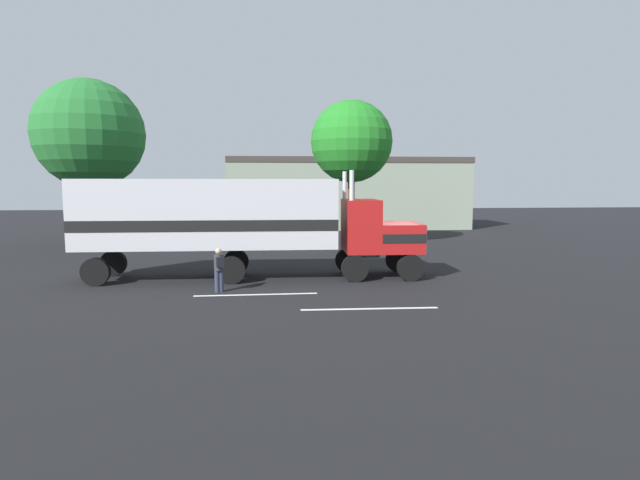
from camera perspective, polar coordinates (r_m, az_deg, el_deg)
The scene contains 9 objects.
ground_plane at distance 22.60m, azimuth 7.56°, elevation -3.87°, with size 120.00×120.00×0.00m, color black.
lane_stripe_near at distance 18.58m, azimuth -7.15°, elevation -6.06°, with size 4.40×0.16×0.01m, color silver.
lane_stripe_mid at distance 16.48m, azimuth 5.56°, elevation -7.63°, with size 4.40×0.16×0.01m, color silver.
semi_truck at distance 21.52m, azimuth -9.36°, elevation 2.37°, with size 14.22×2.94×4.50m.
person_bystander at distance 19.08m, azimuth -11.20°, elevation -3.09°, with size 0.38×0.48×1.63m.
parked_car at distance 35.56m, azimuth -8.05°, elevation 1.12°, with size 4.58×2.29×1.57m.
tree_left at distance 35.19m, azimuth -24.32°, elevation 10.69°, with size 6.68×6.68×10.36m.
tree_center at distance 32.73m, azimuth 3.52°, elevation 10.85°, with size 5.13×5.13×9.18m.
building_backdrop at distance 46.32m, azimuth 3.09°, elevation 5.50°, with size 21.21×6.49×6.25m.
Camera 1 is at (-5.15, -21.65, 3.96)m, focal length 28.72 mm.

